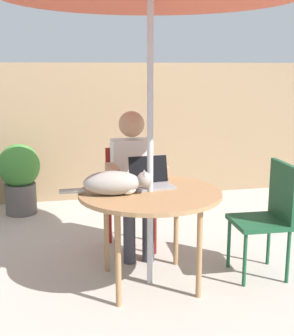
{
  "coord_description": "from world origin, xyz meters",
  "views": [
    {
      "loc": [
        -0.74,
        -3.13,
        1.6
      ],
      "look_at": [
        0.0,
        0.1,
        0.87
      ],
      "focal_mm": 49.49,
      "sensor_mm": 36.0,
      "label": 1
    }
  ],
  "objects_px": {
    "chair_occupied": "(130,190)",
    "potted_plant_by_chair": "(20,175)",
    "chair_empty": "(270,210)",
    "laptop": "(150,177)",
    "cat": "(116,183)",
    "person_seated": "(133,175)",
    "patio_table": "(150,199)"
  },
  "relations": [
    {
      "from": "laptop",
      "to": "patio_table",
      "type": "bearing_deg",
      "value": -103.55
    },
    {
      "from": "chair_empty",
      "to": "laptop",
      "type": "distance_m",
      "value": 0.95
    },
    {
      "from": "chair_empty",
      "to": "potted_plant_by_chair",
      "type": "relative_size",
      "value": 1.15
    },
    {
      "from": "person_seated",
      "to": "chair_occupied",
      "type": "bearing_deg",
      "value": 90.0
    },
    {
      "from": "cat",
      "to": "patio_table",
      "type": "bearing_deg",
      "value": 7.77
    },
    {
      "from": "patio_table",
      "to": "laptop",
      "type": "bearing_deg",
      "value": 76.45
    },
    {
      "from": "patio_table",
      "to": "person_seated",
      "type": "xyz_separation_m",
      "value": [
        0.0,
        0.63,
        0.03
      ]
    },
    {
      "from": "patio_table",
      "to": "person_seated",
      "type": "bearing_deg",
      "value": 90.0
    },
    {
      "from": "chair_occupied",
      "to": "potted_plant_by_chair",
      "type": "distance_m",
      "value": 1.55
    },
    {
      "from": "person_seated",
      "to": "patio_table",
      "type": "bearing_deg",
      "value": -90.0
    },
    {
      "from": "chair_occupied",
      "to": "potted_plant_by_chair",
      "type": "relative_size",
      "value": 1.15
    },
    {
      "from": "chair_occupied",
      "to": "cat",
      "type": "relative_size",
      "value": 1.38
    },
    {
      "from": "patio_table",
      "to": "potted_plant_by_chair",
      "type": "height_order",
      "value": "potted_plant_by_chair"
    },
    {
      "from": "laptop",
      "to": "chair_empty",
      "type": "bearing_deg",
      "value": -13.16
    },
    {
      "from": "chair_occupied",
      "to": "person_seated",
      "type": "height_order",
      "value": "person_seated"
    },
    {
      "from": "person_seated",
      "to": "laptop",
      "type": "distance_m",
      "value": 0.48
    },
    {
      "from": "patio_table",
      "to": "potted_plant_by_chair",
      "type": "xyz_separation_m",
      "value": [
        -1.0,
        1.97,
        -0.22
      ]
    },
    {
      "from": "potted_plant_by_chair",
      "to": "cat",
      "type": "bearing_deg",
      "value": -69.51
    },
    {
      "from": "cat",
      "to": "person_seated",
      "type": "bearing_deg",
      "value": 68.98
    },
    {
      "from": "chair_empty",
      "to": "potted_plant_by_chair",
      "type": "xyz_separation_m",
      "value": [
        -1.93,
        2.01,
        -0.09
      ]
    },
    {
      "from": "laptop",
      "to": "cat",
      "type": "bearing_deg",
      "value": -146.3
    },
    {
      "from": "chair_empty",
      "to": "cat",
      "type": "bearing_deg",
      "value": 179.41
    },
    {
      "from": "potted_plant_by_chair",
      "to": "laptop",
      "type": "bearing_deg",
      "value": -60.02
    },
    {
      "from": "chair_occupied",
      "to": "person_seated",
      "type": "relative_size",
      "value": 0.72
    },
    {
      "from": "chair_occupied",
      "to": "potted_plant_by_chair",
      "type": "xyz_separation_m",
      "value": [
        -1.0,
        1.18,
        -0.09
      ]
    },
    {
      "from": "chair_occupied",
      "to": "person_seated",
      "type": "distance_m",
      "value": 0.23
    },
    {
      "from": "laptop",
      "to": "potted_plant_by_chair",
      "type": "relative_size",
      "value": 0.41
    },
    {
      "from": "patio_table",
      "to": "cat",
      "type": "bearing_deg",
      "value": -172.23
    },
    {
      "from": "laptop",
      "to": "potted_plant_by_chair",
      "type": "bearing_deg",
      "value": 119.98
    },
    {
      "from": "chair_empty",
      "to": "chair_occupied",
      "type": "bearing_deg",
      "value": 138.13
    },
    {
      "from": "chair_occupied",
      "to": "cat",
      "type": "distance_m",
      "value": 0.9
    },
    {
      "from": "chair_occupied",
      "to": "potted_plant_by_chair",
      "type": "bearing_deg",
      "value": 130.35
    }
  ]
}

